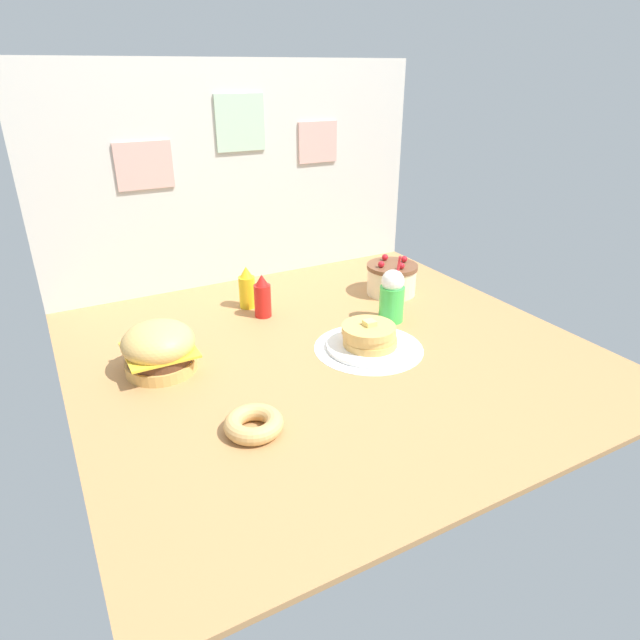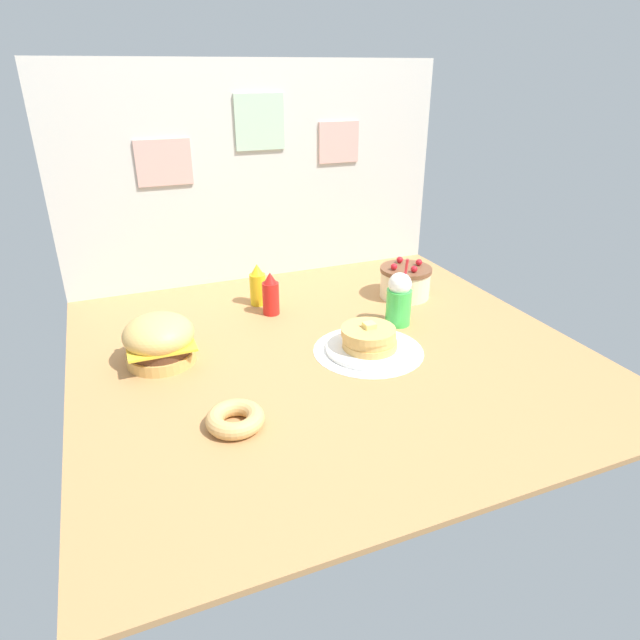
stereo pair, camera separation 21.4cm
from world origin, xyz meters
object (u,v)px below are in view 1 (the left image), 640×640
at_px(burger, 159,349).
at_px(donut_pink_glaze, 254,423).
at_px(cream_soda_cup, 392,296).
at_px(mustard_bottle, 247,289).
at_px(ketchup_bottle, 263,297).
at_px(layer_cake, 392,279).
at_px(pancake_stack, 369,338).

distance_m(burger, donut_pink_glaze, 0.54).
bearing_deg(burger, cream_soda_cup, -2.69).
relative_size(mustard_bottle, cream_soda_cup, 0.67).
xyz_separation_m(burger, ketchup_bottle, (0.52, 0.27, 0.00)).
distance_m(burger, cream_soda_cup, 1.01).
xyz_separation_m(burger, layer_cake, (1.19, 0.22, -0.01)).
relative_size(mustard_bottle, donut_pink_glaze, 1.08).
height_order(mustard_bottle, cream_soda_cup, cream_soda_cup).
bearing_deg(donut_pink_glaze, ketchup_bottle, 64.91).
xyz_separation_m(layer_cake, cream_soda_cup, (-0.19, -0.26, 0.04)).
relative_size(ketchup_bottle, mustard_bottle, 1.00).
xyz_separation_m(layer_cake, mustard_bottle, (-0.69, 0.18, 0.02)).
xyz_separation_m(pancake_stack, cream_soda_cup, (0.23, 0.18, 0.07)).
xyz_separation_m(cream_soda_cup, donut_pink_glaze, (-0.85, -0.47, -0.09)).
bearing_deg(burger, layer_cake, 10.26).
xyz_separation_m(pancake_stack, layer_cake, (0.42, 0.44, 0.03)).
bearing_deg(layer_cake, mustard_bottle, 165.36).
xyz_separation_m(burger, pancake_stack, (0.77, -0.23, -0.04)).
bearing_deg(donut_pink_glaze, layer_cake, 35.23).
height_order(layer_cake, donut_pink_glaze, layer_cake).
bearing_deg(pancake_stack, ketchup_bottle, 116.63).
xyz_separation_m(pancake_stack, mustard_bottle, (-0.27, 0.62, 0.05)).
xyz_separation_m(layer_cake, ketchup_bottle, (-0.67, 0.05, 0.02)).
bearing_deg(burger, mustard_bottle, 38.32).
xyz_separation_m(burger, cream_soda_cup, (1.00, -0.05, 0.03)).
bearing_deg(ketchup_bottle, layer_cake, -4.39).
height_order(layer_cake, ketchup_bottle, ketchup_bottle).
relative_size(layer_cake, donut_pink_glaze, 1.34).
bearing_deg(layer_cake, cream_soda_cup, -125.48).
height_order(layer_cake, mustard_bottle, mustard_bottle).
height_order(burger, layer_cake, burger).
bearing_deg(donut_pink_glaze, cream_soda_cup, 28.90).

